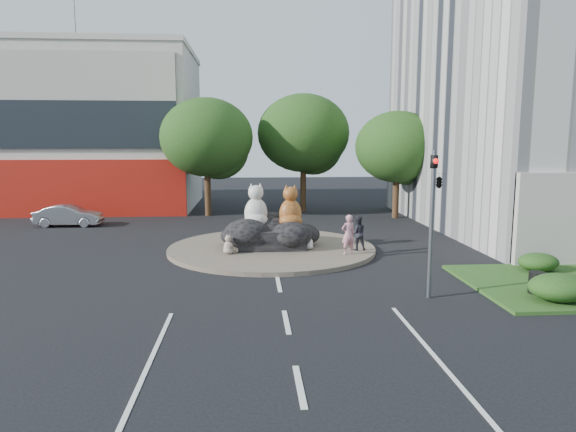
# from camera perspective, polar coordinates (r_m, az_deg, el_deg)

# --- Properties ---
(ground) EXTENTS (120.00, 120.00, 0.00)m
(ground) POSITION_cam_1_polar(r_m,az_deg,el_deg) (15.45, -0.18, -11.71)
(ground) COLOR black
(ground) RESTS_ON ground
(roundabout_island) EXTENTS (10.00, 10.00, 0.20)m
(roundabout_island) POSITION_cam_1_polar(r_m,az_deg,el_deg) (25.04, -1.82, -3.62)
(roundabout_island) COLOR brown
(roundabout_island) RESTS_ON ground
(rock_plinth) EXTENTS (3.20, 2.60, 0.90)m
(rock_plinth) POSITION_cam_1_polar(r_m,az_deg,el_deg) (24.94, -1.83, -2.38)
(rock_plinth) COLOR black
(rock_plinth) RESTS_ON roundabout_island
(shophouse_block) EXTENTS (25.20, 12.30, 17.40)m
(shophouse_block) POSITION_cam_1_polar(r_m,az_deg,el_deg) (45.66, -26.42, 8.63)
(shophouse_block) COLOR beige
(shophouse_block) RESTS_ON ground
(tree_left) EXTENTS (6.46, 6.46, 8.27)m
(tree_left) POSITION_cam_1_polar(r_m,az_deg,el_deg) (36.65, -8.91, 8.20)
(tree_left) COLOR #382314
(tree_left) RESTS_ON ground
(tree_mid) EXTENTS (6.84, 6.84, 8.76)m
(tree_mid) POSITION_cam_1_polar(r_m,az_deg,el_deg) (38.76, 1.81, 8.76)
(tree_mid) COLOR #382314
(tree_mid) RESTS_ON ground
(tree_right) EXTENTS (5.70, 5.70, 7.30)m
(tree_right) POSITION_cam_1_polar(r_m,az_deg,el_deg) (35.99, 12.11, 7.13)
(tree_right) COLOR #382314
(tree_right) RESTS_ON ground
(hedge_near_green) EXTENTS (2.00, 1.60, 0.90)m
(hedge_near_green) POSITION_cam_1_polar(r_m,az_deg,el_deg) (19.05, 27.93, -7.02)
(hedge_near_green) COLOR #1C3C13
(hedge_near_green) RESTS_ON grass_verge
(hedge_back_green) EXTENTS (1.60, 1.28, 0.72)m
(hedge_back_green) POSITION_cam_1_polar(r_m,az_deg,el_deg) (22.98, 26.07, -4.61)
(hedge_back_green) COLOR #1C3C13
(hedge_back_green) RESTS_ON grass_verge
(traffic_light) EXTENTS (0.44, 1.24, 5.00)m
(traffic_light) POSITION_cam_1_polar(r_m,az_deg,el_deg) (17.66, 16.08, 2.57)
(traffic_light) COLOR #595B60
(traffic_light) RESTS_ON ground
(street_lamp) EXTENTS (2.34, 0.22, 8.06)m
(street_lamp) POSITION_cam_1_polar(r_m,az_deg,el_deg) (26.41, 27.50, 5.81)
(street_lamp) COLOR #595B60
(street_lamp) RESTS_ON ground
(cat_white) EXTENTS (1.41, 1.26, 2.18)m
(cat_white) POSITION_cam_1_polar(r_m,az_deg,el_deg) (24.98, -3.59, 1.20)
(cat_white) COLOR beige
(cat_white) RESTS_ON rock_plinth
(cat_tabby) EXTENTS (1.46, 1.32, 2.11)m
(cat_tabby) POSITION_cam_1_polar(r_m,az_deg,el_deg) (24.83, 0.27, 1.10)
(cat_tabby) COLOR #A86323
(cat_tabby) RESTS_ON rock_plinth
(kitten_calico) EXTENTS (0.71, 0.70, 0.89)m
(kitten_calico) POSITION_cam_1_polar(r_m,az_deg,el_deg) (23.48, -6.65, -3.12)
(kitten_calico) COLOR white
(kitten_calico) RESTS_ON roundabout_island
(kitten_white) EXTENTS (0.57, 0.52, 0.83)m
(kitten_white) POSITION_cam_1_polar(r_m,az_deg,el_deg) (24.37, 2.29, -2.72)
(kitten_white) COLOR silver
(kitten_white) RESTS_ON roundabout_island
(pedestrian_pink) EXTENTS (0.76, 0.61, 1.81)m
(pedestrian_pink) POSITION_cam_1_polar(r_m,az_deg,el_deg) (23.34, 6.71, -2.05)
(pedestrian_pink) COLOR #C17C8A
(pedestrian_pink) RESTS_ON roundabout_island
(pedestrian_dark) EXTENTS (0.80, 0.63, 1.61)m
(pedestrian_dark) POSITION_cam_1_polar(r_m,az_deg,el_deg) (24.27, 7.76, -1.91)
(pedestrian_dark) COLOR black
(pedestrian_dark) RESTS_ON roundabout_island
(parked_car) EXTENTS (4.07, 1.52, 1.33)m
(parked_car) POSITION_cam_1_polar(r_m,az_deg,el_deg) (34.78, -23.19, 0.04)
(parked_car) COLOR #95979C
(parked_car) RESTS_ON ground
(litter_bin) EXTENTS (0.75, 0.75, 0.74)m
(litter_bin) POSITION_cam_1_polar(r_m,az_deg,el_deg) (19.65, 25.95, -6.68)
(litter_bin) COLOR black
(litter_bin) RESTS_ON grass_verge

